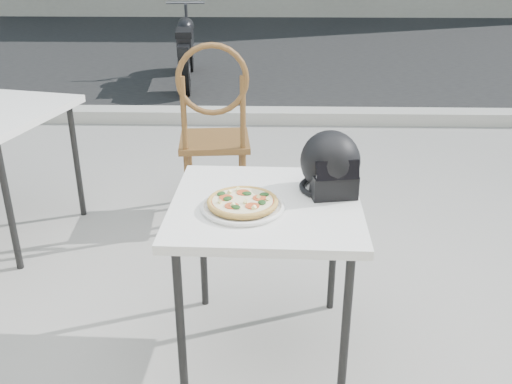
{
  "coord_description": "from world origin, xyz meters",
  "views": [
    {
      "loc": [
        0.03,
        -2.43,
        1.67
      ],
      "look_at": [
        -0.02,
        -0.41,
        0.76
      ],
      "focal_mm": 40.0,
      "sensor_mm": 36.0,
      "label": 1
    }
  ],
  "objects_px": {
    "plate": "(243,207)",
    "cafe_chair_main": "(214,123)",
    "helmet": "(330,165)",
    "cafe_table_main": "(266,216)",
    "pizza": "(243,202)",
    "motorcycle": "(186,50)"
  },
  "relations": [
    {
      "from": "pizza",
      "to": "motorcycle",
      "type": "distance_m",
      "value": 5.2
    },
    {
      "from": "cafe_table_main",
      "to": "cafe_chair_main",
      "type": "bearing_deg",
      "value": 104.38
    },
    {
      "from": "cafe_table_main",
      "to": "plate",
      "type": "height_order",
      "value": "plate"
    },
    {
      "from": "plate",
      "to": "cafe_chair_main",
      "type": "relative_size",
      "value": 0.32
    },
    {
      "from": "cafe_table_main",
      "to": "cafe_chair_main",
      "type": "relative_size",
      "value": 0.68
    },
    {
      "from": "plate",
      "to": "pizza",
      "type": "xyz_separation_m",
      "value": [
        0.0,
        0.0,
        0.02
      ]
    },
    {
      "from": "plate",
      "to": "cafe_chair_main",
      "type": "bearing_deg",
      "value": 100.07
    },
    {
      "from": "plate",
      "to": "helmet",
      "type": "xyz_separation_m",
      "value": [
        0.35,
        0.19,
        0.1
      ]
    },
    {
      "from": "cafe_chair_main",
      "to": "pizza",
      "type": "bearing_deg",
      "value": 94.79
    },
    {
      "from": "plate",
      "to": "cafe_chair_main",
      "type": "xyz_separation_m",
      "value": [
        -0.24,
        1.36,
        -0.09
      ]
    },
    {
      "from": "pizza",
      "to": "cafe_chair_main",
      "type": "xyz_separation_m",
      "value": [
        -0.24,
        1.36,
        -0.11
      ]
    },
    {
      "from": "pizza",
      "to": "cafe_chair_main",
      "type": "height_order",
      "value": "cafe_chair_main"
    },
    {
      "from": "motorcycle",
      "to": "helmet",
      "type": "bearing_deg",
      "value": -81.01
    },
    {
      "from": "cafe_chair_main",
      "to": "plate",
      "type": "bearing_deg",
      "value": 94.78
    },
    {
      "from": "plate",
      "to": "motorcycle",
      "type": "height_order",
      "value": "motorcycle"
    },
    {
      "from": "cafe_table_main",
      "to": "motorcycle",
      "type": "bearing_deg",
      "value": 101.59
    },
    {
      "from": "pizza",
      "to": "helmet",
      "type": "bearing_deg",
      "value": 27.99
    },
    {
      "from": "helmet",
      "to": "pizza",
      "type": "bearing_deg",
      "value": -161.52
    },
    {
      "from": "cafe_chair_main",
      "to": "cafe_table_main",
      "type": "bearing_deg",
      "value": 99.09
    },
    {
      "from": "plate",
      "to": "cafe_chair_main",
      "type": "distance_m",
      "value": 1.38
    },
    {
      "from": "pizza",
      "to": "plate",
      "type": "bearing_deg",
      "value": -101.05
    },
    {
      "from": "helmet",
      "to": "cafe_table_main",
      "type": "bearing_deg",
      "value": -165.39
    }
  ]
}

